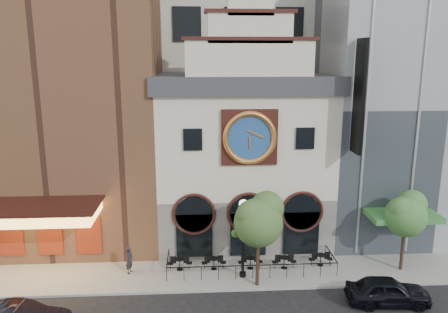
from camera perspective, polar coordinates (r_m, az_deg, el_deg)
ground at (r=27.14m, az=4.11°, el=-17.13°), size 120.00×120.00×0.00m
sidewalk at (r=29.27m, az=3.45°, el=-14.55°), size 44.00×5.00×0.15m
clock_building at (r=32.00m, az=2.47°, el=0.51°), size 12.60×8.78×18.65m
theater_building at (r=34.60m, az=-20.16°, el=10.58°), size 14.00×15.60×25.00m
retail_building at (r=37.16m, az=22.65°, el=6.67°), size 14.00×14.40×20.00m
cafe_railing at (r=29.03m, az=3.46°, el=-13.63°), size 10.60×2.60×0.90m
bistro_0 at (r=29.01m, az=-5.80°, el=-13.68°), size 1.58×0.68×0.90m
bistro_1 at (r=28.95m, az=-1.34°, el=-13.67°), size 1.58×0.68×0.90m
bistro_2 at (r=29.07m, az=3.46°, el=-13.57°), size 1.58×0.68×0.90m
bistro_3 at (r=29.32m, az=7.86°, el=-13.43°), size 1.58×0.68×0.90m
bistro_4 at (r=30.08m, az=12.51°, el=-12.92°), size 1.58×0.68×0.90m
car_right at (r=27.12m, az=20.63°, el=-16.12°), size 4.72×2.16×1.57m
pedestrian at (r=28.95m, az=-12.26°, el=-13.04°), size 0.57×0.73×1.78m
lamppost at (r=27.01m, az=2.53°, el=-9.52°), size 1.52×0.96×5.03m
tree_left at (r=25.71m, az=4.61°, el=-8.08°), size 2.99×2.88×5.76m
tree_right at (r=29.90m, az=22.72°, el=-6.82°), size 2.71×2.61×5.23m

